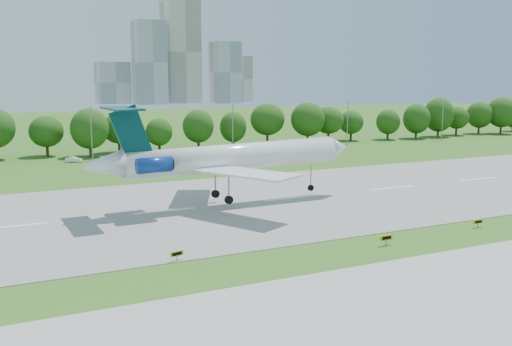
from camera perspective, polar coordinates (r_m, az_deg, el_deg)
name	(u,v)px	position (r m, az deg, el deg)	size (l,w,h in m)	color
ground	(394,239)	(68.51, 13.62, -6.41)	(600.00, 600.00, 0.00)	#2F5616
runway	(290,199)	(88.65, 3.38, -2.57)	(400.00, 45.00, 0.08)	gray
tree_line	(164,127)	(149.41, -9.19, 4.54)	(288.40, 8.40, 10.40)	#382314
light_poles	(166,130)	(139.13, -9.00, 4.27)	(175.90, 0.25, 12.19)	gray
skyline	(177,64)	(463.98, -7.91, 10.71)	(127.00, 52.00, 80.00)	#B2B2B7
airliner	(222,157)	(82.58, -3.39, 1.62)	(41.87, 30.61, 14.33)	white
taxi_sign_left	(177,254)	(59.04, -7.91, -8.00)	(1.49, 0.53, 1.05)	gray
taxi_sign_centre	(386,238)	(65.45, 12.89, -6.34)	(1.68, 0.29, 1.18)	gray
taxi_sign_right	(478,222)	(76.53, 21.31, -4.56)	(1.45, 0.22, 1.02)	gray
service_vehicle_a	(74,160)	(134.23, -17.76, 1.29)	(1.28, 3.66, 1.21)	white
service_vehicle_b	(142,155)	(138.77, -11.33, 1.80)	(1.38, 3.43, 1.17)	white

